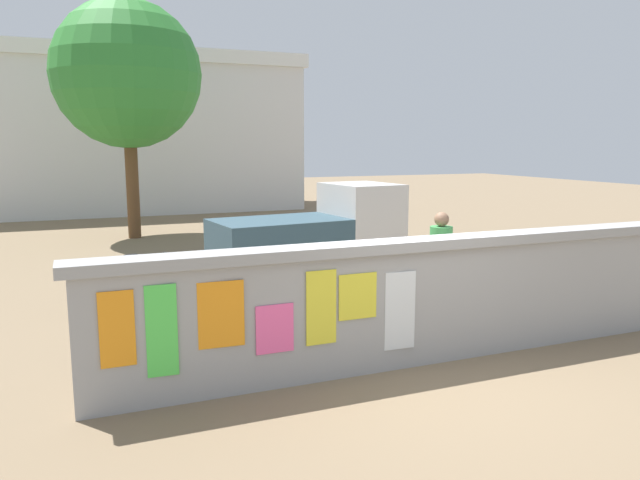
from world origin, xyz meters
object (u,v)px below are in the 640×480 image
(tree_roadside, at_px, (127,75))
(bicycle_near, at_px, (142,290))
(motorcycle, at_px, (176,323))
(bicycle_far, at_px, (361,305))
(auto_rickshaw_truck, at_px, (317,235))
(person_walking, at_px, (441,254))

(tree_roadside, bearing_deg, bicycle_near, -94.50)
(bicycle_near, relative_size, tree_roadside, 0.26)
(motorcycle, bearing_deg, bicycle_far, 4.09)
(motorcycle, bearing_deg, tree_roadside, 87.37)
(bicycle_near, bearing_deg, auto_rickshaw_truck, 17.37)
(bicycle_near, bearing_deg, bicycle_far, -36.74)
(bicycle_far, relative_size, person_walking, 1.02)
(bicycle_near, relative_size, person_walking, 1.03)
(person_walking, bearing_deg, bicycle_near, 155.25)
(bicycle_far, bearing_deg, auto_rickshaw_truck, 79.22)
(tree_roadside, bearing_deg, bicycle_far, -77.97)
(motorcycle, height_order, person_walking, person_walking)
(bicycle_near, bearing_deg, tree_roadside, 85.50)
(motorcycle, bearing_deg, auto_rickshaw_truck, 45.89)
(motorcycle, xyz_separation_m, person_walking, (4.02, 0.33, 0.52))
(bicycle_near, xyz_separation_m, tree_roadside, (0.63, 8.02, 4.10))
(auto_rickshaw_truck, bearing_deg, bicycle_far, -100.78)
(tree_roadside, bearing_deg, auto_rickshaw_truck, -68.46)
(auto_rickshaw_truck, xyz_separation_m, bicycle_far, (-0.60, -3.13, -0.54))
(bicycle_near, relative_size, bicycle_far, 1.00)
(bicycle_far, relative_size, tree_roadside, 0.26)
(bicycle_far, distance_m, tree_roadside, 11.10)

